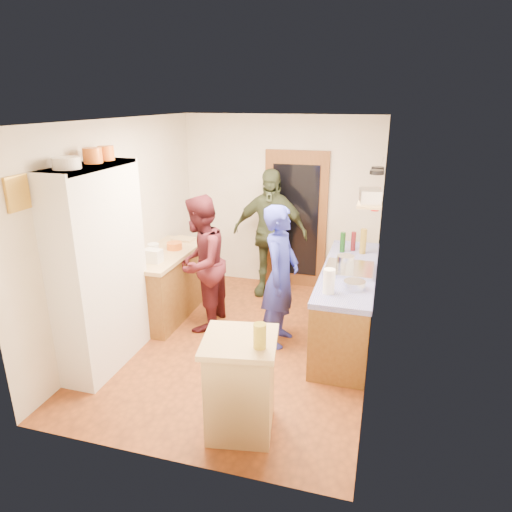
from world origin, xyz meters
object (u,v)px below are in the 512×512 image
at_px(island_base, 240,388).
at_px(person_back, 271,233).
at_px(person_hob, 282,278).
at_px(person_left, 204,263).
at_px(hutch_body, 100,270).
at_px(right_counter_base, 347,305).

bearing_deg(island_base, person_back, 99.32).
bearing_deg(person_hob, island_base, -173.93).
relative_size(person_hob, person_back, 0.90).
bearing_deg(person_left, hutch_body, -32.84).
relative_size(hutch_body, person_hob, 1.30).
bearing_deg(person_back, hutch_body, -119.05).
height_order(right_counter_base, person_left, person_left).
height_order(hutch_body, right_counter_base, hutch_body).
xyz_separation_m(right_counter_base, person_back, (-1.23, 1.03, 0.52)).
bearing_deg(person_hob, hutch_body, 123.71).
distance_m(island_base, person_hob, 1.64).
relative_size(right_counter_base, island_base, 2.56).
distance_m(hutch_body, person_left, 1.35).
bearing_deg(island_base, hutch_body, 159.21).
xyz_separation_m(hutch_body, person_back, (1.27, 2.33, -0.16)).
bearing_deg(person_hob, person_left, 85.58).
bearing_deg(person_back, person_hob, -71.07).
bearing_deg(person_left, person_back, 155.30).
relative_size(right_counter_base, person_back, 1.16).
bearing_deg(hutch_body, right_counter_base, 27.47).
xyz_separation_m(right_counter_base, person_hob, (-0.73, -0.38, 0.43)).
height_order(right_counter_base, island_base, island_base).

